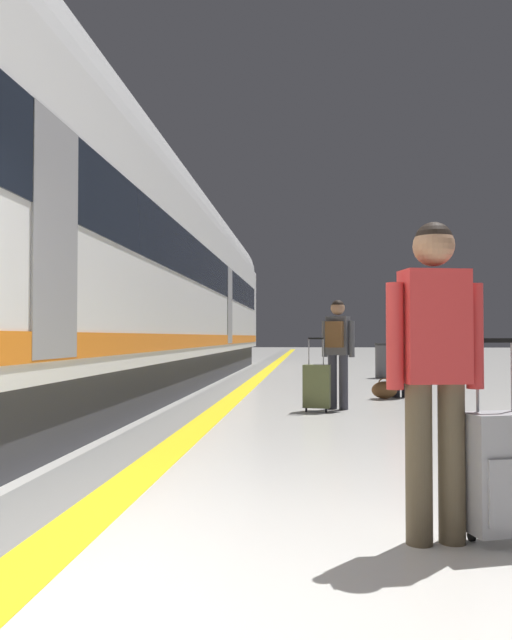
% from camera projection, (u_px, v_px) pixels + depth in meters
% --- Properties ---
extents(ground_plane, '(120.00, 120.00, 0.00)m').
position_uv_depth(ground_plane, '(131.00, 595.00, 2.60)').
color(ground_plane, silver).
extents(safety_line_strip, '(0.36, 80.00, 0.01)m').
position_uv_depth(safety_line_strip, '(244.00, 390.00, 12.61)').
color(safety_line_strip, yellow).
rests_on(safety_line_strip, ground).
extents(tactile_edge_band, '(0.74, 80.00, 0.01)m').
position_uv_depth(tactile_edge_band, '(225.00, 389.00, 12.64)').
color(tactile_edge_band, slate).
rests_on(tactile_edge_band, ground).
extents(high_speed_train, '(2.94, 32.92, 4.97)m').
position_uv_depth(high_speed_train, '(94.00, 251.00, 10.31)').
color(high_speed_train, '#38383D').
rests_on(high_speed_train, ground).
extents(traveller_foreground, '(0.52, 0.26, 1.69)m').
position_uv_depth(traveller_foreground, '(435.00, 356.00, 3.27)').
color(traveller_foreground, brown).
rests_on(traveller_foreground, ground).
extents(rolling_suitcase_foreground, '(0.43, 0.33, 1.07)m').
position_uv_depth(rolling_suitcase_foreground, '(503.00, 472.00, 3.25)').
color(rolling_suitcase_foreground, '#9E9EA3').
rests_on(rolling_suitcase_foreground, ground).
extents(passenger_near, '(0.48, 0.39, 1.63)m').
position_uv_depth(passenger_near, '(337.00, 344.00, 9.23)').
color(passenger_near, '#383842').
rests_on(passenger_near, ground).
extents(suitcase_near, '(0.41, 0.28, 1.07)m').
position_uv_depth(suitcase_near, '(317.00, 386.00, 8.93)').
color(suitcase_near, '#596038').
rests_on(suitcase_near, ground).
extents(passenger_mid, '(0.51, 0.27, 1.68)m').
position_uv_depth(passenger_mid, '(400.00, 343.00, 11.07)').
color(passenger_mid, black).
rests_on(passenger_mid, ground).
extents(duffel_bag_mid, '(0.44, 0.26, 0.36)m').
position_uv_depth(duffel_bag_mid, '(384.00, 390.00, 10.82)').
color(duffel_bag_mid, brown).
rests_on(duffel_bag_mid, ground).
extents(waste_bin, '(0.46, 0.46, 0.91)m').
position_uv_depth(waste_bin, '(384.00, 360.00, 16.24)').
color(waste_bin, '#4C4C51').
rests_on(waste_bin, ground).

